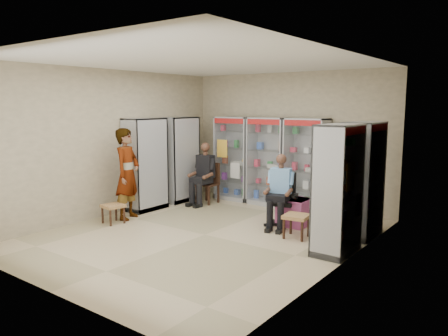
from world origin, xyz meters
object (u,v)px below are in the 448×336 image
Objects in this scene: standing_man at (127,174)px; pink_trunk at (294,212)px; cabinet_right_far at (363,180)px; wooden_chair at (207,183)px; cabinet_left_far at (180,159)px; seated_shopkeeper at (281,193)px; cabinet_back_right at (306,165)px; woven_stool_b at (113,214)px; cabinet_back_left at (234,158)px; office_chair at (282,200)px; cabinet_right_near at (338,190)px; woven_stool_a at (296,226)px; cabinet_left_near at (145,164)px; cabinet_back_mid at (268,161)px.

pink_trunk is at bearing -81.17° from standing_man.
cabinet_right_far is 2.13× the size of wooden_chair.
cabinet_left_far is 1.54× the size of seated_shopkeeper.
cabinet_back_right is at bearing 106.86° from pink_trunk.
wooden_chair is 2.49m from seated_shopkeeper.
woven_stool_b is at bearing -98.04° from wooden_chair.
cabinet_right_far is at bearing -17.75° from cabinet_back_left.
office_chair is (2.12, -1.42, -0.49)m from cabinet_back_left.
cabinet_right_near is 4.89× the size of woven_stool_a.
office_chair is at bearing 60.20° from cabinet_right_near.
cabinet_right_near is at bearing -41.36° from seated_shopkeeper.
cabinet_back_left is 1.90m from cabinet_back_right.
cabinet_left_far is at bearing -135.00° from cabinet_back_left.
cabinet_right_far is at bearing 87.43° from cabinet_left_far.
cabinet_left_far is (-4.46, 1.30, 0.00)m from cabinet_right_near.
cabinet_right_near is at bearing -32.28° from cabinet_back_left.
standing_man is at bearing -103.15° from cabinet_back_left.
cabinet_left_far is 5.36× the size of woven_stool_b.
pink_trunk is (-1.26, 0.99, -0.74)m from cabinet_right_near.
pink_trunk is (3.20, -0.31, -0.74)m from cabinet_left_far.
cabinet_back_right is 2.21m from woven_stool_a.
cabinet_back_left is 3.71× the size of pink_trunk.
wooden_chair is at bearing 158.01° from woven_stool_a.
cabinet_back_left is 2.23m from cabinet_left_near.
wooden_chair is (-0.25, -0.73, -0.53)m from cabinet_back_left.
cabinet_back_left is 4.18m from cabinet_right_near.
cabinet_back_left is at bearing 151.47° from pink_trunk.
cabinet_left_near is (-0.93, -2.03, 0.00)m from cabinet_back_left.
cabinet_left_far is (-1.88, -0.93, 0.00)m from cabinet_back_mid.
cabinet_back_mid is at bearing 116.32° from cabinet_left_far.
cabinet_back_right reaches higher than office_chair.
woven_stool_a is (-0.85, -0.78, -0.80)m from cabinet_right_far.
cabinet_right_far reaches higher than pink_trunk.
seated_shopkeeper is at bearing -83.71° from standing_man.
standing_man is (-0.65, -2.78, -0.09)m from cabinet_back_left.
cabinet_left_near is at bearing 177.25° from seated_shopkeeper.
seated_shopkeeper is 0.71× the size of standing_man.
office_chair is at bearing 76.89° from seated_shopkeeper.
cabinet_left_far is 1.96× the size of office_chair.
cabinet_back_mid reaches higher than office_chair.
wooden_chair is (-2.15, -0.73, -0.53)m from cabinet_back_right.
cabinet_left_near is (-2.83, -2.03, 0.00)m from cabinet_back_right.
cabinet_right_far is 1.54× the size of seated_shopkeeper.
seated_shopkeeper is (-1.41, 0.76, -0.35)m from cabinet_right_near.
pink_trunk is at bearing 51.65° from cabinet_right_near.
pink_trunk is (0.16, 0.19, -0.25)m from office_chair.
wooden_chair is (0.68, 1.30, -0.53)m from cabinet_left_near.
seated_shopkeeper is (-1.41, -0.34, -0.35)m from cabinet_right_far.
cabinet_left_near is (0.00, -1.10, 0.00)m from cabinet_left_far.
woven_stool_a is at bearing -67.84° from cabinet_back_right.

